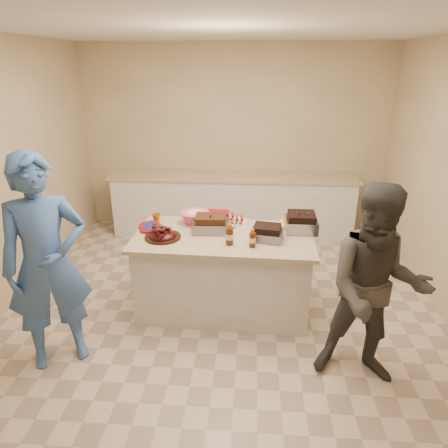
# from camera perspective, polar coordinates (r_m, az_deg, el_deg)

# --- Properties ---
(room) EXTENTS (4.50, 5.00, 2.70)m
(room) POSITION_cam_1_polar(r_m,az_deg,el_deg) (4.23, -0.36, -12.82)
(room) COLOR #CBB386
(room) RESTS_ON ground
(back_counter) EXTENTS (3.60, 0.64, 0.90)m
(back_counter) POSITION_cam_1_polar(r_m,az_deg,el_deg) (6.00, 1.24, 2.87)
(back_counter) COLOR silver
(back_counter) RESTS_ON ground
(island) EXTENTS (1.79, 0.99, 0.83)m
(island) POSITION_cam_1_polar(r_m,az_deg,el_deg) (4.34, -0.05, -11.77)
(island) COLOR silver
(island) RESTS_ON ground
(rib_platter) EXTENTS (0.40, 0.40, 0.14)m
(rib_platter) POSITION_cam_1_polar(r_m,az_deg,el_deg) (3.93, -8.71, -1.96)
(rib_platter) COLOR #3D0809
(rib_platter) RESTS_ON island
(pulled_pork_tray) EXTENTS (0.36, 0.28, 0.11)m
(pulled_pork_tray) POSITION_cam_1_polar(r_m,az_deg,el_deg) (4.04, -1.92, -1.01)
(pulled_pork_tray) COLOR #47230F
(pulled_pork_tray) RESTS_ON island
(brisket_tray) EXTENTS (0.33, 0.29, 0.09)m
(brisket_tray) POSITION_cam_1_polar(r_m,az_deg,el_deg) (3.87, 6.11, -2.19)
(brisket_tray) COLOR black
(brisket_tray) RESTS_ON island
(roasting_pan) EXTENTS (0.32, 0.32, 0.13)m
(roasting_pan) POSITION_cam_1_polar(r_m,az_deg,el_deg) (4.13, 10.88, -0.89)
(roasting_pan) COLOR gray
(roasting_pan) RESTS_ON island
(coleslaw_bowl) EXTENTS (0.32, 0.32, 0.21)m
(coleslaw_bowl) POSITION_cam_1_polar(r_m,az_deg,el_deg) (4.25, -4.15, 0.15)
(coleslaw_bowl) COLOR #F7417B
(coleslaw_bowl) RESTS_ON island
(sausage_plate) EXTENTS (0.31, 0.31, 0.05)m
(sausage_plate) POSITION_cam_1_polar(r_m,az_deg,el_deg) (4.27, 1.16, 0.31)
(sausage_plate) COLOR silver
(sausage_plate) RESTS_ON island
(mac_cheese_dish) EXTENTS (0.30, 0.23, 0.08)m
(mac_cheese_dish) POSITION_cam_1_polar(r_m,az_deg,el_deg) (4.19, 10.17, -0.49)
(mac_cheese_dish) COLOR orange
(mac_cheese_dish) RESTS_ON island
(bbq_bottle_a) EXTENTS (0.07, 0.07, 0.21)m
(bbq_bottle_a) POSITION_cam_1_polar(r_m,az_deg,el_deg) (3.74, 0.77, -2.93)
(bbq_bottle_a) COLOR #451F0B
(bbq_bottle_a) RESTS_ON island
(bbq_bottle_b) EXTENTS (0.06, 0.06, 0.18)m
(bbq_bottle_b) POSITION_cam_1_polar(r_m,az_deg,el_deg) (3.70, 4.05, -3.28)
(bbq_bottle_b) COLOR #451F0B
(bbq_bottle_b) RESTS_ON island
(mustard_bottle) EXTENTS (0.05, 0.05, 0.13)m
(mustard_bottle) POSITION_cam_1_polar(r_m,az_deg,el_deg) (4.17, -3.13, -0.27)
(mustard_bottle) COLOR #E99900
(mustard_bottle) RESTS_ON island
(sauce_bowl) EXTENTS (0.14, 0.05, 0.14)m
(sauce_bowl) POSITION_cam_1_polar(r_m,az_deg,el_deg) (4.13, 0.61, -0.47)
(sauce_bowl) COLOR silver
(sauce_bowl) RESTS_ON island
(plate_stack_large) EXTENTS (0.23, 0.23, 0.03)m
(plate_stack_large) POSITION_cam_1_polar(r_m,az_deg,el_deg) (4.21, -10.55, -0.43)
(plate_stack_large) COLOR #930807
(plate_stack_large) RESTS_ON island
(plate_stack_small) EXTENTS (0.16, 0.16, 0.02)m
(plate_stack_small) POSITION_cam_1_polar(r_m,az_deg,el_deg) (4.11, -10.84, -1.01)
(plate_stack_small) COLOR #930807
(plate_stack_small) RESTS_ON island
(plastic_cup) EXTENTS (0.09, 0.09, 0.09)m
(plastic_cup) POSITION_cam_1_polar(r_m,az_deg,el_deg) (4.35, -9.62, 0.38)
(plastic_cup) COLOR #8A4C09
(plastic_cup) RESTS_ON island
(basket_stack) EXTENTS (0.23, 0.18, 0.11)m
(basket_stack) POSITION_cam_1_polar(r_m,az_deg,el_deg) (4.29, -0.88, 0.39)
(basket_stack) COLOR #930807
(basket_stack) RESTS_ON island
(guest_blue) EXTENTS (1.50, 1.91, 0.44)m
(guest_blue) POSITION_cam_1_polar(r_m,az_deg,el_deg) (3.99, -21.89, -17.06)
(guest_blue) COLOR #3D65AA
(guest_blue) RESTS_ON ground
(guest_gray) EXTENTS (1.01, 1.74, 0.62)m
(guest_gray) POSITION_cam_1_polar(r_m,az_deg,el_deg) (3.74, 19.04, -19.63)
(guest_gray) COLOR #44423D
(guest_gray) RESTS_ON ground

